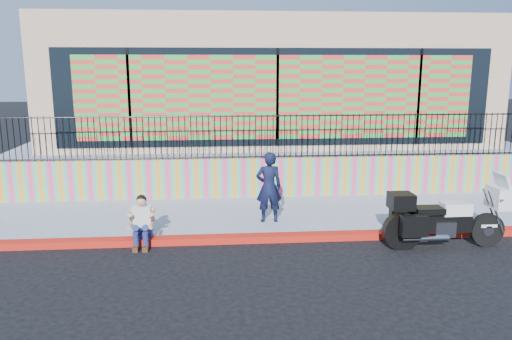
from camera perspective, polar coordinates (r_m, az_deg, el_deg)
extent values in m
plane|color=black|center=(11.08, 4.98, -8.00)|extent=(90.00, 90.00, 0.00)
cube|color=#BC0D10|center=(11.06, 4.99, -7.63)|extent=(16.00, 0.30, 0.15)
cube|color=gray|center=(12.60, 3.74, -5.15)|extent=(16.00, 3.00, 0.15)
cube|color=#F34072|center=(13.98, 2.82, -0.79)|extent=(16.00, 0.20, 1.10)
cube|color=gray|center=(18.97, 0.82, 2.35)|extent=(16.00, 10.00, 1.25)
cube|color=tan|center=(18.52, 0.91, 10.28)|extent=(14.00, 8.00, 4.00)
cube|color=black|center=(14.54, 2.45, 8.27)|extent=(12.60, 0.04, 2.80)
cube|color=red|center=(14.51, 2.47, 8.26)|extent=(11.48, 0.02, 2.40)
cylinder|color=black|center=(11.66, 24.87, -6.22)|extent=(0.72, 0.15, 0.72)
cylinder|color=black|center=(10.88, 16.33, -6.83)|extent=(0.72, 0.15, 0.72)
cube|color=black|center=(11.18, 20.82, -5.64)|extent=(1.03, 0.30, 0.37)
cube|color=silver|center=(11.19, 20.52, -6.19)|extent=(0.43, 0.37, 0.33)
cube|color=silver|center=(11.19, 21.84, -4.09)|extent=(0.60, 0.35, 0.26)
cube|color=black|center=(10.95, 19.13, -4.34)|extent=(0.60, 0.37, 0.13)
cube|color=silver|center=(11.57, 26.01, -2.83)|extent=(0.33, 0.56, 0.46)
cube|color=silver|center=(11.52, 26.35, -1.15)|extent=(0.20, 0.50, 0.37)
cube|color=black|center=(10.67, 16.26, -3.43)|extent=(0.48, 0.46, 0.33)
cube|color=black|center=(10.56, 17.58, -6.12)|extent=(0.52, 0.20, 0.43)
cube|color=black|center=(11.14, 16.33, -5.12)|extent=(0.52, 0.20, 0.43)
cube|color=silver|center=(11.63, 24.92, -5.71)|extent=(0.35, 0.17, 0.07)
imported|color=black|center=(11.61, 1.47, -1.96)|extent=(0.63, 0.43, 1.67)
cube|color=navy|center=(11.05, -12.75, -6.99)|extent=(0.36, 0.28, 0.18)
cube|color=silver|center=(10.91, -12.86, -5.31)|extent=(0.38, 0.27, 0.54)
sphere|color=tan|center=(10.77, -12.98, -3.55)|extent=(0.21, 0.21, 0.21)
cube|color=#472814|center=(10.72, -13.56, -8.70)|extent=(0.11, 0.26, 0.10)
cube|color=#472814|center=(10.69, -12.49, -8.71)|extent=(0.11, 0.26, 0.10)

